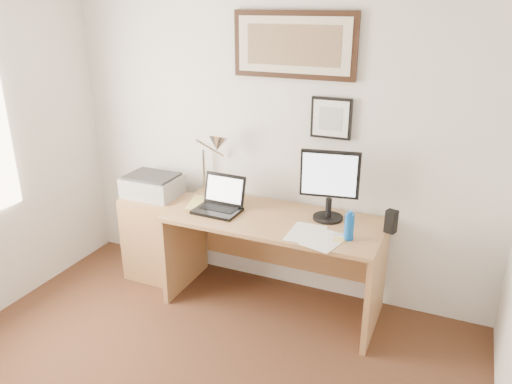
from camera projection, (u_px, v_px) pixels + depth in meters
The scene contains 17 objects.
wall_back at pixel (274, 138), 3.86m from camera, with size 3.50×0.02×2.50m, color silver.
side_cabinet at pixel (159, 236), 4.25m from camera, with size 0.50×0.40×0.73m, color #9B6D41.
water_bottle at pixel (349, 227), 3.31m from camera, with size 0.06×0.06×0.19m, color #0D50AF.
bottle_cap at pixel (350, 212), 3.27m from camera, with size 0.03×0.03×0.02m, color #0D50AF.
speaker at pixel (391, 221), 3.41m from camera, with size 0.07×0.06×0.16m, color black.
paper_sheet_a at pixel (306, 233), 3.43m from camera, with size 0.22×0.32×0.00m, color white.
paper_sheet_b at pixel (325, 240), 3.32m from camera, with size 0.22×0.31×0.00m, color white.
sticky_pad at pixel (339, 239), 3.32m from camera, with size 0.07×0.07×0.01m, color #EAD36E.
marker_pen at pixel (342, 234), 3.39m from camera, with size 0.02×0.02×0.14m, color white.
book at pixel (190, 203), 3.91m from camera, with size 0.22×0.30×0.02m, color #C9BB5E.
desk at pixel (277, 242), 3.83m from camera, with size 1.60×0.70×0.75m.
laptop at pixel (220, 203), 3.79m from camera, with size 0.35×0.30×0.26m.
lcd_monitor at pixel (330, 182), 3.54m from camera, with size 0.42×0.22×0.52m.
printer at pixel (153, 185), 4.12m from camera, with size 0.44×0.34×0.18m.
desk_lamp at pixel (216, 146), 3.88m from camera, with size 0.29×0.27×0.53m.
picture_large at pixel (294, 45), 3.53m from camera, with size 0.92×0.04×0.47m.
picture_small at pixel (331, 118), 3.60m from camera, with size 0.30×0.03×0.30m.
Camera 1 is at (1.37, -1.50, 2.24)m, focal length 35.00 mm.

